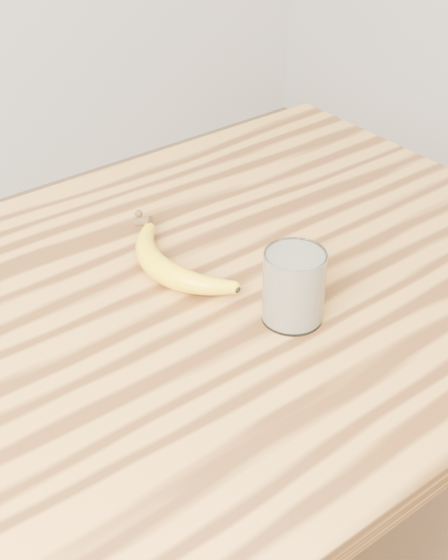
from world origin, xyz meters
TOP-DOWN VIEW (x-y plane):
  - table at (0.00, 0.00)m, footprint 1.20×0.80m
  - smoothie_glass at (0.10, -0.11)m, footprint 0.08×0.08m
  - banana at (0.01, 0.06)m, footprint 0.12×0.29m

SIDE VIEW (x-z plane):
  - table at x=0.00m, z-range 0.32..1.22m
  - banana at x=0.01m, z-range 0.90..0.94m
  - smoothie_glass at x=0.10m, z-range 0.90..1.00m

